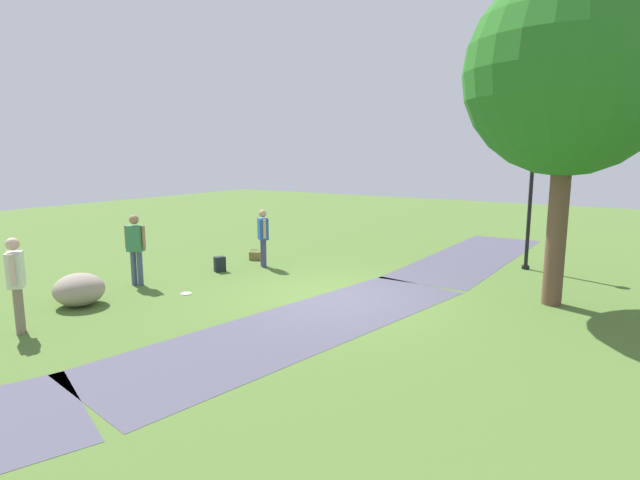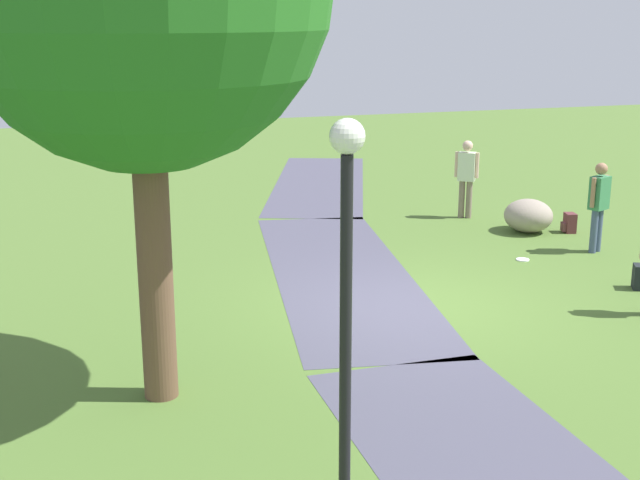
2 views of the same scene
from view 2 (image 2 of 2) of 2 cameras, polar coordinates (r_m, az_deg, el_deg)
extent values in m
plane|color=#4D6C2D|center=(12.92, 5.82, -4.49)|extent=(48.00, 48.00, 0.00)
cube|color=#484758|center=(14.50, 1.43, -2.21)|extent=(8.27, 3.59, 0.01)
cube|color=#484758|center=(22.22, -0.03, 3.86)|extent=(8.29, 4.94, 0.01)
cylinder|color=brown|center=(9.58, -11.11, -1.44)|extent=(0.39, 0.39, 3.25)
cylinder|color=black|center=(6.93, 1.73, -7.62)|extent=(0.10, 0.10, 3.26)
sphere|color=white|center=(6.46, 1.86, 7.02)|extent=(0.28, 0.28, 0.28)
ellipsoid|color=gray|center=(17.67, 13.90, 1.61)|extent=(1.16, 1.14, 0.67)
cylinder|color=#42526F|center=(16.55, 18.31, 0.65)|extent=(0.13, 0.13, 0.82)
cylinder|color=#42526F|center=(16.42, 18.02, 0.56)|extent=(0.13, 0.13, 0.82)
cube|color=#387E4D|center=(16.33, 18.37, 3.04)|extent=(0.36, 0.43, 0.61)
cylinder|color=#A07354|center=(16.51, 18.77, 3.25)|extent=(0.08, 0.08, 0.55)
cylinder|color=#A07354|center=(16.14, 17.97, 3.06)|extent=(0.08, 0.08, 0.55)
sphere|color=#A07354|center=(16.25, 18.50, 4.59)|extent=(0.22, 0.22, 0.22)
cylinder|color=#806F5F|center=(18.63, 9.55, 2.76)|extent=(0.13, 0.13, 0.82)
cylinder|color=#806F5F|center=(18.61, 10.04, 2.72)|extent=(0.13, 0.13, 0.82)
cube|color=silver|center=(18.49, 9.89, 4.92)|extent=(0.41, 0.43, 0.62)
cylinder|color=beige|center=(18.51, 9.22, 5.07)|extent=(0.08, 0.08, 0.55)
cylinder|color=beige|center=(18.45, 10.57, 4.98)|extent=(0.08, 0.08, 0.55)
sphere|color=beige|center=(18.41, 9.95, 6.30)|extent=(0.22, 0.22, 0.22)
cube|color=#5A2A2D|center=(17.87, 16.54, 1.12)|extent=(0.32, 0.26, 0.40)
cube|color=brown|center=(17.84, 16.12, 0.87)|extent=(0.20, 0.11, 0.18)
cube|color=black|center=(14.55, 20.79, -2.34)|extent=(0.34, 0.31, 0.40)
cylinder|color=white|center=(15.67, 13.54, -1.30)|extent=(0.24, 0.24, 0.02)
camera|label=1|loc=(20.49, -19.86, 10.87)|focal=28.82mm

